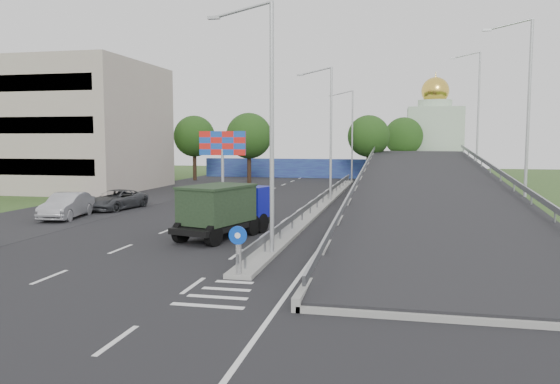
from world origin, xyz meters
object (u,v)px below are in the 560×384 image
(sign_bollard, at_px, (238,250))
(lamp_post_far, at_px, (351,131))
(lamp_post_near, at_px, (267,114))
(parked_car_b, at_px, (67,206))
(dump_truck, at_px, (226,208))
(parked_car_c, at_px, (116,200))
(billboard, at_px, (222,147))
(lamp_post_mid, at_px, (329,126))
(church, at_px, (434,136))

(sign_bollard, bearing_deg, lamp_post_far, 89.86)
(lamp_post_near, distance_m, parked_car_b, 17.29)
(dump_truck, bearing_deg, lamp_post_far, 102.20)
(sign_bollard, distance_m, lamp_post_far, 44.08)
(parked_car_c, bearing_deg, billboard, 72.65)
(dump_truck, relative_size, parked_car_b, 1.33)
(billboard, xyz_separation_m, parked_car_b, (-5.37, -14.00, -3.40))
(parked_car_c, bearing_deg, lamp_post_mid, 37.07)
(lamp_post_far, xyz_separation_m, church, (9.89, 14.00, -0.50))
(lamp_post_mid, distance_m, church, 35.41)
(lamp_post_mid, relative_size, parked_car_b, 2.12)
(lamp_post_far, bearing_deg, parked_car_b, -114.34)
(lamp_post_mid, xyz_separation_m, dump_truck, (-3.05, -16.05, -4.36))
(lamp_post_mid, relative_size, parked_car_c, 2.05)
(lamp_post_far, relative_size, church, 0.73)
(lamp_post_mid, relative_size, church, 0.73)
(lamp_post_far, xyz_separation_m, billboard, (-9.11, -18.00, -1.62))
(parked_car_b, bearing_deg, lamp_post_near, -38.02)
(sign_bollard, relative_size, lamp_post_mid, 0.17)
(sign_bollard, bearing_deg, church, 80.19)
(parked_car_b, relative_size, parked_car_c, 0.97)
(lamp_post_far, height_order, church, church)
(church, relative_size, billboard, 2.51)
(sign_bollard, bearing_deg, lamp_post_near, 88.36)
(parked_car_c, bearing_deg, lamp_post_far, 71.82)
(sign_bollard, height_order, lamp_post_near, lamp_post_near)
(sign_bollard, height_order, dump_truck, dump_truck)
(lamp_post_near, bearing_deg, dump_truck, 127.62)
(church, height_order, billboard, church)
(parked_car_c, bearing_deg, parked_car_b, -92.02)
(lamp_post_near, bearing_deg, lamp_post_far, 90.00)
(lamp_post_far, distance_m, parked_car_c, 31.16)
(billboard, xyz_separation_m, parked_car_c, (-4.56, -9.53, -3.50))
(sign_bollard, bearing_deg, parked_car_b, 140.56)
(sign_bollard, xyz_separation_m, church, (10.00, 57.83, 4.28))
(lamp_post_near, distance_m, billboard, 23.87)
(lamp_post_near, bearing_deg, parked_car_b, 151.09)
(dump_truck, bearing_deg, church, 92.54)
(church, bearing_deg, lamp_post_far, -125.24)
(lamp_post_far, height_order, billboard, lamp_post_far)
(parked_car_c, bearing_deg, dump_truck, -30.50)
(lamp_post_far, xyz_separation_m, parked_car_c, (-13.67, -27.53, -5.13))
(lamp_post_far, relative_size, parked_car_b, 2.12)
(sign_bollard, distance_m, parked_car_c, 21.21)
(sign_bollard, xyz_separation_m, lamp_post_mid, (0.11, 23.83, 4.77))
(parked_car_b, xyz_separation_m, parked_car_c, (0.81, 4.48, -0.10))
(lamp_post_mid, distance_m, dump_truck, 16.91)
(lamp_post_near, distance_m, lamp_post_far, 40.00)
(parked_car_c, bearing_deg, lamp_post_near, -34.15)
(lamp_post_far, xyz_separation_m, parked_car_b, (-14.48, -32.00, -5.03))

